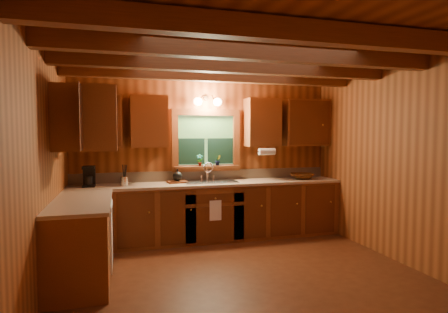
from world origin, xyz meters
TOP-DOWN VIEW (x-y plane):
  - room at (0.00, 0.00)m, footprint 4.20×4.20m
  - ceiling_beams at (0.00, 0.00)m, footprint 4.20×2.54m
  - base_cabinets at (-0.49, 1.28)m, footprint 4.20×2.22m
  - countertop at (-0.48, 1.29)m, footprint 4.20×2.24m
  - backsplash at (0.00, 1.89)m, footprint 4.20×0.02m
  - dishwasher_panel at (-1.47, 0.68)m, footprint 0.02×0.60m
  - upper_cabinets at (-0.56, 1.42)m, footprint 4.19×1.77m
  - window at (0.00, 1.87)m, footprint 1.12×0.08m
  - window_sill at (0.00, 1.82)m, footprint 1.06×0.14m
  - wall_sconce at (0.00, 1.75)m, footprint 0.45×0.21m
  - paper_towel_roll at (0.92, 1.53)m, footprint 0.27×0.11m
  - dish_towel at (0.00, 1.26)m, footprint 0.18×0.01m
  - sink at (0.00, 1.60)m, footprint 0.82×0.48m
  - coffee_maker at (-1.78, 1.61)m, footprint 0.17×0.21m
  - utensil_crock at (-1.30, 1.55)m, footprint 0.11×0.11m
  - cutting_board at (-0.50, 1.66)m, footprint 0.31×0.23m
  - teakettle at (-0.50, 1.66)m, footprint 0.15×0.15m
  - wicker_basket at (1.57, 1.56)m, footprint 0.49×0.49m
  - potted_plant_left at (-0.12, 1.80)m, footprint 0.11×0.09m
  - potted_plant_right at (0.18, 1.80)m, footprint 0.11×0.10m

SIDE VIEW (x-z plane):
  - base_cabinets at x=-0.49m, z-range 0.00..0.86m
  - dishwasher_panel at x=-1.47m, z-range 0.03..0.83m
  - dish_towel at x=0.00m, z-range 0.37..0.67m
  - sink at x=0.00m, z-range 0.64..1.07m
  - countertop at x=-0.48m, z-range 0.86..0.90m
  - cutting_board at x=-0.50m, z-range 0.90..0.93m
  - wicker_basket at x=1.57m, z-range 0.90..1.00m
  - utensil_crock at x=-1.30m, z-range 0.82..1.13m
  - backsplash at x=0.00m, z-range 0.90..1.06m
  - teakettle at x=-0.50m, z-range 0.91..1.10m
  - coffee_maker at x=-1.78m, z-range 0.90..1.19m
  - window_sill at x=0.00m, z-range 1.10..1.14m
  - potted_plant_right at x=0.18m, z-range 1.14..1.31m
  - potted_plant_left at x=-0.12m, z-range 1.14..1.33m
  - room at x=0.00m, z-range -0.80..3.40m
  - paper_towel_roll at x=0.92m, z-range 1.31..1.42m
  - window at x=0.00m, z-range 1.03..2.03m
  - upper_cabinets at x=-0.56m, z-range 1.45..2.23m
  - wall_sconce at x=0.00m, z-range 2.08..2.25m
  - ceiling_beams at x=0.00m, z-range 2.40..2.58m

